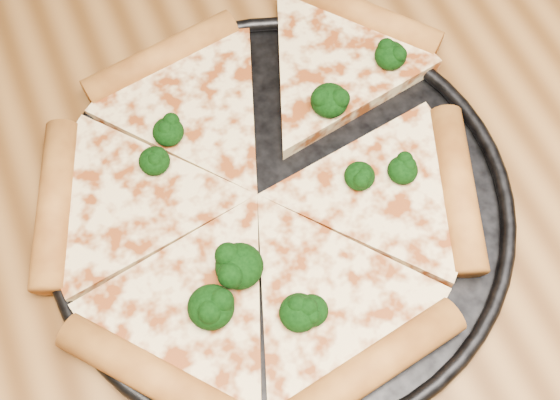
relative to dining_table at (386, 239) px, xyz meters
name	(u,v)px	position (x,y,z in m)	size (l,w,h in m)	color
ground	(334,395)	(0.00, 0.00, -0.66)	(4.00, 4.00, 0.00)	brown
dining_table	(386,239)	(0.00, 0.00, 0.00)	(1.20, 0.90, 0.75)	brown
pizza_pan	(280,205)	(-0.09, 0.02, 0.10)	(0.33, 0.33, 0.02)	black
pizza	(262,189)	(-0.10, 0.03, 0.11)	(0.35, 0.33, 0.02)	beige
broccoli_florets	(279,207)	(-0.09, 0.01, 0.12)	(0.22, 0.18, 0.02)	black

